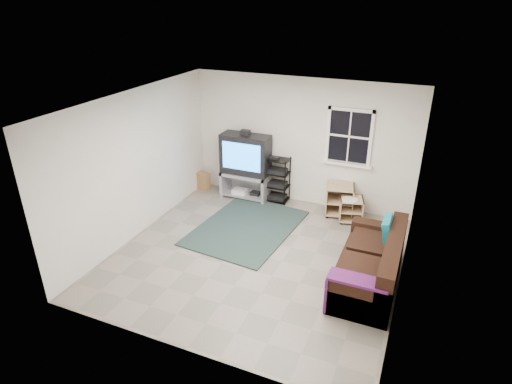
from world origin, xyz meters
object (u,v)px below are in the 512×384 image
at_px(side_table_right, 351,207).
at_px(side_table_left, 340,198).
at_px(sofa, 371,266).
at_px(av_rack, 277,182).
at_px(tv_unit, 246,161).

bearing_deg(side_table_right, side_table_left, 142.12).
xyz_separation_m(side_table_right, sofa, (0.69, -1.88, 0.04)).
xyz_separation_m(av_rack, side_table_left, (1.35, -0.04, -0.09)).
xyz_separation_m(av_rack, sofa, (2.31, -2.13, -0.11)).
relative_size(tv_unit, av_rack, 1.54).
bearing_deg(sofa, av_rack, 137.27).
bearing_deg(sofa, side_table_left, 114.78).
relative_size(av_rack, sofa, 0.50).
relative_size(tv_unit, side_table_left, 2.40).
bearing_deg(side_table_right, av_rack, 171.04).
bearing_deg(side_table_left, sofa, -65.22).
bearing_deg(sofa, side_table_right, 110.29).
bearing_deg(tv_unit, side_table_left, 1.00).
bearing_deg(av_rack, tv_unit, -173.31).
height_order(side_table_left, side_table_right, side_table_left).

